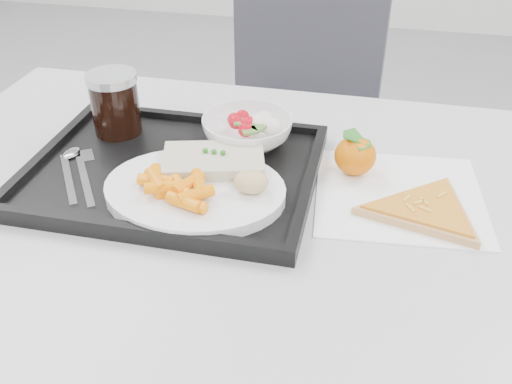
{
  "coord_description": "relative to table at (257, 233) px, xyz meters",
  "views": [
    {
      "loc": [
        0.15,
        -0.39,
        1.25
      ],
      "look_at": [
        0.0,
        0.29,
        0.77
      ],
      "focal_mm": 40.0,
      "sensor_mm": 36.0,
      "label": 1
    }
  ],
  "objects": [
    {
      "name": "carrot_pile",
      "position": [
        -0.11,
        -0.06,
        0.11
      ],
      "size": [
        0.12,
        0.09,
        0.03
      ],
      "color": "orange",
      "rests_on": "dinner_plate"
    },
    {
      "name": "cola_glass",
      "position": [
        -0.28,
        0.13,
        0.14
      ],
      "size": [
        0.09,
        0.09,
        0.11
      ],
      "color": "black",
      "rests_on": "tray"
    },
    {
      "name": "table",
      "position": [
        0.0,
        0.0,
        0.0
      ],
      "size": [
        1.2,
        0.8,
        0.75
      ],
      "color": "silver",
      "rests_on": "ground"
    },
    {
      "name": "salad_bowl",
      "position": [
        -0.05,
        0.14,
        0.11
      ],
      "size": [
        0.15,
        0.15,
        0.05
      ],
      "color": "white",
      "rests_on": "tray"
    },
    {
      "name": "tray",
      "position": [
        -0.14,
        0.03,
        0.08
      ],
      "size": [
        0.45,
        0.35,
        0.03
      ],
      "color": "black",
      "rests_on": "table"
    },
    {
      "name": "cutlery",
      "position": [
        -0.29,
        -0.01,
        0.08
      ],
      "size": [
        0.13,
        0.16,
        0.01
      ],
      "color": "silver",
      "rests_on": "tray"
    },
    {
      "name": "napkin",
      "position": [
        0.21,
        0.05,
        0.07
      ],
      "size": [
        0.27,
        0.26,
        0.0
      ],
      "color": "white",
      "rests_on": "table"
    },
    {
      "name": "tangerine",
      "position": [
        0.14,
        0.1,
        0.1
      ],
      "size": [
        0.08,
        0.08,
        0.07
      ],
      "color": "#FFA51D",
      "rests_on": "napkin"
    },
    {
      "name": "bread_roll",
      "position": [
        -0.0,
        -0.03,
        0.12
      ],
      "size": [
        0.06,
        0.05,
        0.03
      ],
      "color": "#E4C57E",
      "rests_on": "dinner_plate"
    },
    {
      "name": "dinner_plate",
      "position": [
        -0.09,
        -0.03,
        0.09
      ],
      "size": [
        0.27,
        0.27,
        0.02
      ],
      "color": "white",
      "rests_on": "tray"
    },
    {
      "name": "pizza_slice",
      "position": [
        0.25,
        0.01,
        0.08
      ],
      "size": [
        0.26,
        0.26,
        0.02
      ],
      "color": "tan",
      "rests_on": "napkin"
    },
    {
      "name": "fish_fillet",
      "position": [
        -0.07,
        0.03,
        0.11
      ],
      "size": [
        0.17,
        0.13,
        0.03
      ],
      "color": "beige",
      "rests_on": "dinner_plate"
    },
    {
      "name": "chair",
      "position": [
        -0.04,
        0.7,
        -0.15
      ],
      "size": [
        0.47,
        0.47,
        0.93
      ],
      "color": "#36363D",
      "rests_on": "ground"
    },
    {
      "name": "salad_contents",
      "position": [
        -0.04,
        0.15,
        0.12
      ],
      "size": [
        0.09,
        0.09,
        0.03
      ],
      "color": "red",
      "rests_on": "salad_bowl"
    }
  ]
}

